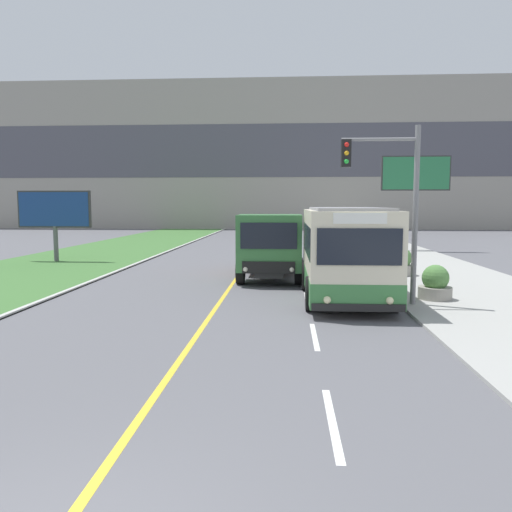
{
  "coord_description": "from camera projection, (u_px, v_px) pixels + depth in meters",
  "views": [
    {
      "loc": [
        2.1,
        -3.61,
        3.05
      ],
      "look_at": [
        1.1,
        12.34,
        1.4
      ],
      "focal_mm": 35.0,
      "sensor_mm": 36.0,
      "label": 1
    }
  ],
  "objects": [
    {
      "name": "planter_round_near",
      "position": [
        435.0,
        284.0,
        15.72
      ],
      "size": [
        1.04,
        1.04,
        1.09
      ],
      "color": "gray",
      "rests_on": "sidewalk_right"
    },
    {
      "name": "billboard_large",
      "position": [
        416.0,
        178.0,
        32.32
      ],
      "size": [
        4.41,
        0.24,
        6.19
      ],
      "color": "#59595B",
      "rests_on": "ground_plane"
    },
    {
      "name": "city_bus",
      "position": [
        346.0,
        254.0,
        15.77
      ],
      "size": [
        2.64,
        5.95,
        2.96
      ],
      "color": "beige",
      "rests_on": "ground_plane"
    },
    {
      "name": "billboard_small",
      "position": [
        54.0,
        211.0,
        26.51
      ],
      "size": [
        3.94,
        0.24,
        3.79
      ],
      "color": "#59595B",
      "rests_on": "ground_plane"
    },
    {
      "name": "dump_truck",
      "position": [
        270.0,
        247.0,
        20.01
      ],
      "size": [
        2.53,
        6.15,
        2.67
      ],
      "color": "black",
      "rests_on": "ground_plane"
    },
    {
      "name": "lane_marking_centre",
      "position": [
        123.0,
        485.0,
        5.45
      ],
      "size": [
        2.88,
        140.0,
        0.01
      ],
      "color": "gold",
      "rests_on": "ground_plane"
    },
    {
      "name": "planter_round_second",
      "position": [
        401.0,
        263.0,
        21.06
      ],
      "size": [
        1.11,
        1.11,
        1.17
      ],
      "color": "gray",
      "rests_on": "sidewalk_right"
    },
    {
      "name": "apartment_block_background",
      "position": [
        271.0,
        157.0,
        64.63
      ],
      "size": [
        80.0,
        8.04,
        18.28
      ],
      "color": "gray",
      "rests_on": "ground_plane"
    },
    {
      "name": "traffic_light_mast",
      "position": [
        392.0,
        192.0,
        14.67
      ],
      "size": [
        2.28,
        0.32,
        5.35
      ],
      "color": "slate",
      "rests_on": "ground_plane"
    }
  ]
}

